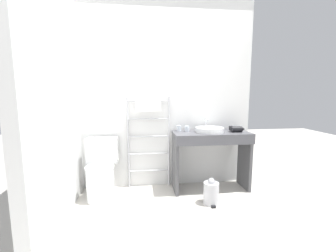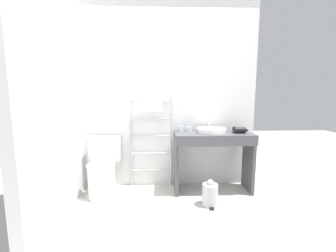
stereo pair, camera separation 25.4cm
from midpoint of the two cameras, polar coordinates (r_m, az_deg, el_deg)
ground_plane at (r=2.38m, az=-0.81°, el=-26.26°), size 12.00×12.00×0.00m
wall_back at (r=3.26m, az=-3.42°, el=8.11°), size 2.56×0.12×2.68m
wall_side at (r=2.76m, az=-28.74°, el=7.09°), size 0.12×1.87×2.68m
toilet at (r=3.13m, az=-18.95°, el=-10.95°), size 0.41×0.52×0.77m
towel_radiator at (r=3.18m, az=-7.24°, el=0.13°), size 0.60×0.06×1.30m
vanity_counter at (r=3.16m, az=8.66°, el=-6.09°), size 1.05×0.45×0.82m
sink_basin at (r=3.12m, az=8.21°, el=-0.92°), size 0.39×0.39×0.06m
faucet at (r=3.28m, az=7.45°, el=0.70°), size 0.02×0.10×0.16m
cup_near_wall at (r=3.18m, az=0.50°, el=-0.56°), size 0.07×0.07×0.08m
cup_near_edge at (r=3.14m, az=2.57°, el=-0.70°), size 0.06×0.06×0.08m
hair_dryer at (r=3.20m, az=14.93°, el=-0.76°), size 0.19×0.17×0.08m
trash_bin at (r=2.90m, az=8.34°, el=-16.41°), size 0.19×0.22×0.33m
bath_mat at (r=2.79m, az=-20.42°, el=-21.04°), size 0.56×0.36×0.01m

